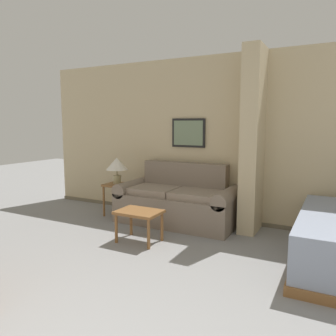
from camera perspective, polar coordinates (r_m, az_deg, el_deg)
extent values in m
cube|color=#CCB78E|center=(5.15, 13.46, 4.78)|extent=(7.47, 0.12, 2.60)
cube|color=#70644E|center=(5.29, 12.84, -9.12)|extent=(7.47, 0.02, 0.06)
cube|color=black|center=(5.38, 3.58, 6.12)|extent=(0.58, 0.02, 0.47)
cube|color=gray|center=(5.36, 3.52, 6.11)|extent=(0.51, 0.01, 0.40)
cube|color=#CCB78E|center=(4.78, 14.53, 4.54)|extent=(0.24, 0.55, 2.60)
cube|color=gray|center=(5.14, 1.45, -7.14)|extent=(1.42, 0.84, 0.45)
cube|color=gray|center=(5.33, 2.98, -1.54)|extent=(1.42, 0.20, 0.47)
cube|color=gray|center=(5.54, -6.19, -6.10)|extent=(0.21, 0.84, 0.45)
cylinder|color=gray|center=(5.48, -6.23, -3.33)|extent=(0.23, 0.84, 0.23)
cube|color=gray|center=(4.85, 10.21, -8.17)|extent=(0.21, 0.84, 0.45)
cylinder|color=gray|center=(4.79, 10.29, -5.02)|extent=(0.23, 0.84, 0.23)
cube|color=gray|center=(5.20, -2.32, -3.85)|extent=(0.69, 0.60, 0.10)
cube|color=gray|center=(4.89, 4.95, -4.60)|extent=(0.69, 0.60, 0.10)
cube|color=brown|center=(4.33, -5.06, -7.65)|extent=(0.57, 0.42, 0.04)
cylinder|color=brown|center=(4.39, -9.01, -10.35)|extent=(0.04, 0.04, 0.38)
cylinder|color=brown|center=(4.13, -3.41, -11.44)|extent=(0.04, 0.04, 0.38)
cylinder|color=brown|center=(4.65, -6.46, -9.25)|extent=(0.04, 0.04, 0.38)
cylinder|color=brown|center=(4.41, -1.07, -10.17)|extent=(0.04, 0.04, 0.38)
cube|color=brown|center=(5.59, -8.83, -2.90)|extent=(0.39, 0.39, 0.04)
cylinder|color=brown|center=(5.62, -11.11, -5.73)|extent=(0.04, 0.04, 0.51)
cylinder|color=brown|center=(5.42, -8.40, -6.15)|extent=(0.04, 0.04, 0.51)
cylinder|color=brown|center=(5.87, -9.12, -5.11)|extent=(0.04, 0.04, 0.51)
cylinder|color=brown|center=(5.68, -6.46, -5.48)|extent=(0.04, 0.04, 0.51)
cylinder|color=tan|center=(5.57, -8.85, -1.99)|extent=(0.13, 0.13, 0.14)
cylinder|color=tan|center=(5.56, -8.87, -0.77)|extent=(0.02, 0.02, 0.09)
cone|color=white|center=(5.54, -8.91, 0.75)|extent=(0.37, 0.37, 0.20)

